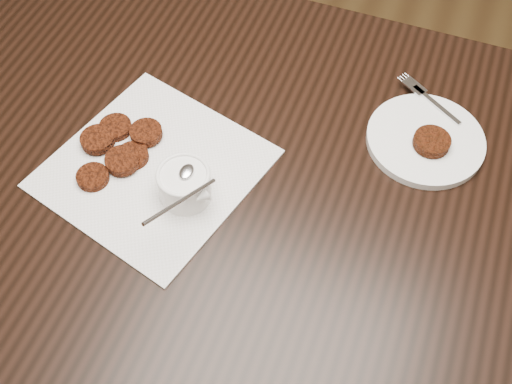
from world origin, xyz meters
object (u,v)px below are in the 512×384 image
table (250,282)px  plate_with_patty (426,137)px  sauce_ramekin (183,173)px  napkin (154,168)px

table → plate_with_patty: size_ratio=7.31×
table → sauce_ramekin: bearing=-144.0°
table → plate_with_patty: bearing=36.1°
table → napkin: (-0.16, -0.03, 0.38)m
table → sauce_ramekin: (-0.08, -0.06, 0.44)m
plate_with_patty → napkin: bearing=-152.2°
plate_with_patty → table: bearing=-143.9°
napkin → sauce_ramekin: sauce_ramekin is taller
table → sauce_ramekin: size_ratio=12.37×
napkin → plate_with_patty: 0.46m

